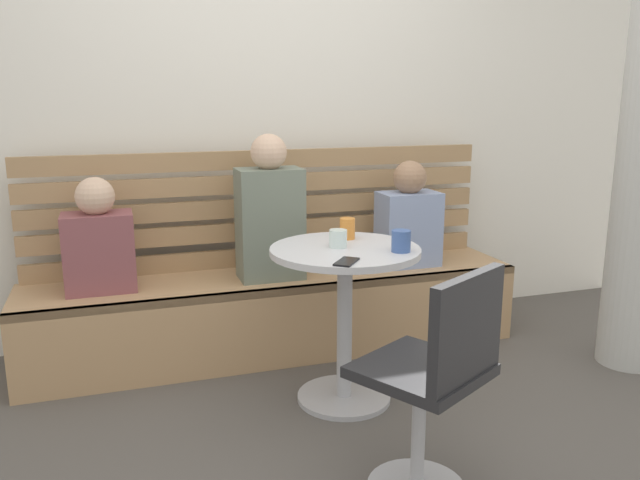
{
  "coord_description": "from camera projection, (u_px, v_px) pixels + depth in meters",
  "views": [
    {
      "loc": [
        -0.83,
        -2.09,
        1.42
      ],
      "look_at": [
        0.07,
        0.66,
        0.75
      ],
      "focal_mm": 35.93,
      "sensor_mm": 36.0,
      "label": 1
    }
  ],
  "objects": [
    {
      "name": "person_child_middle",
      "position": [
        408.0,
        220.0,
        3.67
      ],
      "size": [
        0.34,
        0.22,
        0.61
      ],
      "color": "#8C9EC6",
      "rests_on": "booth_bench"
    },
    {
      "name": "booth_bench",
      "position": [
        277.0,
        313.0,
        3.57
      ],
      "size": [
        2.7,
        0.52,
        0.44
      ],
      "color": "tan",
      "rests_on": "ground"
    },
    {
      "name": "booth_backrest",
      "position": [
        265.0,
        207.0,
        3.66
      ],
      "size": [
        2.65,
        0.04,
        0.66
      ],
      "color": "#A68157",
      "rests_on": "booth_bench"
    },
    {
      "name": "cup_glass_short",
      "position": [
        338.0,
        238.0,
        2.87
      ],
      "size": [
        0.08,
        0.08,
        0.08
      ],
      "primitive_type": "cylinder",
      "color": "silver",
      "rests_on": "cafe_table"
    },
    {
      "name": "back_wall",
      "position": [
        255.0,
        87.0,
        3.7
      ],
      "size": [
        5.2,
        0.1,
        2.9
      ],
      "primitive_type": "cube",
      "color": "white",
      "rests_on": "ground"
    },
    {
      "name": "white_chair",
      "position": [
        436.0,
        377.0,
        2.19
      ],
      "size": [
        0.54,
        0.54,
        0.85
      ],
      "color": "#ADADB2",
      "rests_on": "ground"
    },
    {
      "name": "cup_tumbler_orange",
      "position": [
        347.0,
        229.0,
        3.03
      ],
      "size": [
        0.07,
        0.07,
        0.1
      ],
      "primitive_type": "cylinder",
      "color": "orange",
      "rests_on": "cafe_table"
    },
    {
      "name": "person_adult",
      "position": [
        270.0,
        215.0,
        3.39
      ],
      "size": [
        0.34,
        0.22,
        0.77
      ],
      "color": "slate",
      "rests_on": "booth_bench"
    },
    {
      "name": "ground",
      "position": [
        355.0,
        463.0,
        2.51
      ],
      "size": [
        8.0,
        8.0,
        0.0
      ],
      "primitive_type": "plane",
      "color": "#514C47"
    },
    {
      "name": "cup_mug_blue",
      "position": [
        401.0,
        241.0,
        2.78
      ],
      "size": [
        0.08,
        0.08,
        0.09
      ],
      "primitive_type": "cylinder",
      "color": "#3D5B9E",
      "rests_on": "cafe_table"
    },
    {
      "name": "phone_on_table",
      "position": [
        346.0,
        262.0,
        2.61
      ],
      "size": [
        0.14,
        0.15,
        0.01
      ],
      "primitive_type": "cube",
      "rotation": [
        0.0,
        0.0,
        2.45
      ],
      "color": "black",
      "rests_on": "cafe_table"
    },
    {
      "name": "person_child_left",
      "position": [
        99.0,
        242.0,
        3.19
      ],
      "size": [
        0.34,
        0.22,
        0.58
      ],
      "color": "brown",
      "rests_on": "booth_bench"
    },
    {
      "name": "cafe_table",
      "position": [
        345.0,
        295.0,
        2.92
      ],
      "size": [
        0.68,
        0.68,
        0.74
      ],
      "color": "#ADADB2",
      "rests_on": "ground"
    }
  ]
}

